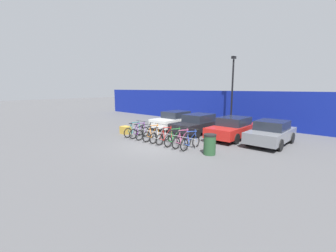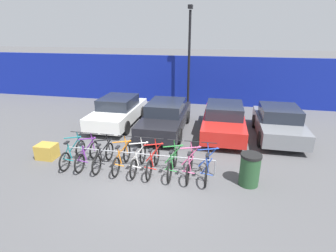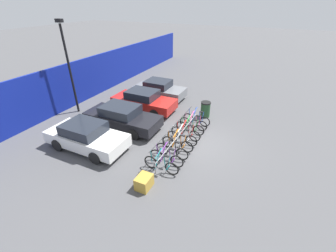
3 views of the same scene
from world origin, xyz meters
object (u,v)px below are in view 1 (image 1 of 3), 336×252
at_px(car_white, 175,120).
at_px(car_grey, 271,133).
at_px(bicycle_white, 160,136).
at_px(cargo_crate, 126,130).
at_px(lamp_post, 232,88).
at_px(bicycle_black, 146,133).
at_px(car_red, 233,128).
at_px(bicycle_purple, 139,132).
at_px(bike_rack, 161,134).
at_px(trash_bin, 210,144).
at_px(bicycle_red, 166,137).
at_px(bicycle_green, 174,139).
at_px(car_black, 198,124).
at_px(bicycle_blue, 190,142).
at_px(bicycle_teal, 134,131).
at_px(bicycle_pink, 182,141).
at_px(bicycle_orange, 153,135).

relative_size(car_white, car_grey, 1.07).
distance_m(bicycle_white, cargo_crate, 3.63).
relative_size(car_white, lamp_post, 0.73).
relative_size(bicycle_black, car_red, 0.39).
bearing_deg(bicycle_purple, bike_rack, 1.05).
bearing_deg(trash_bin, bicycle_black, 178.23).
relative_size(bike_rack, bicycle_black, 3.10).
distance_m(bicycle_purple, bicycle_black, 0.61).
bearing_deg(bicycle_red, car_white, 127.05).
xyz_separation_m(bicycle_green, car_black, (-1.06, 3.88, 0.31)).
xyz_separation_m(bicycle_green, car_grey, (3.99, 4.04, 0.31)).
relative_size(bike_rack, car_grey, 1.35).
relative_size(bicycle_blue, lamp_post, 0.29).
xyz_separation_m(bicycle_blue, car_grey, (2.85, 4.04, 0.31)).
relative_size(bike_rack, car_black, 1.17).
height_order(bicycle_purple, bicycle_black, same).
xyz_separation_m(bicycle_white, bicycle_blue, (2.32, 0.00, 0.00)).
bearing_deg(bicycle_teal, bicycle_purple, -2.93).
bearing_deg(car_red, car_grey, 0.86).
bearing_deg(bicycle_blue, trash_bin, -10.23).
relative_size(bicycle_green, cargo_crate, 2.44).
bearing_deg(car_black, bicycle_green, -74.75).
distance_m(bicycle_green, bicycle_blue, 1.14).
bearing_deg(bicycle_red, bike_rack, 168.21).
relative_size(bicycle_teal, bicycle_red, 1.00).
relative_size(bike_rack, bicycle_blue, 3.10).
height_order(bicycle_purple, cargo_crate, bicycle_purple).
bearing_deg(bicycle_black, bicycle_white, 2.84).
height_order(bicycle_purple, bicycle_pink, same).
xyz_separation_m(bicycle_teal, bicycle_blue, (4.76, 0.00, 0.00)).
height_order(bicycle_green, car_black, car_black).
bearing_deg(car_grey, bicycle_red, -139.03).
bearing_deg(bicycle_red, bicycle_blue, 2.70).
bearing_deg(bicycle_teal, bicycle_green, -2.93).
bearing_deg(trash_bin, bicycle_orange, 177.94).
distance_m(bike_rack, bicycle_blue, 2.39).
height_order(bicycle_purple, car_white, car_white).
height_order(bicycle_teal, bicycle_blue, same).
height_order(bicycle_pink, lamp_post, lamp_post).
distance_m(bicycle_teal, bicycle_blue, 4.76).
relative_size(bicycle_red, bicycle_green, 1.00).
distance_m(bicycle_pink, lamp_post, 8.55).
bearing_deg(lamp_post, bicycle_black, -103.51).
bearing_deg(bicycle_blue, bicycle_red, 176.42).
height_order(lamp_post, trash_bin, lamp_post).
bearing_deg(bicycle_red, car_red, 62.95).
distance_m(bicycle_black, car_black, 4.14).
xyz_separation_m(bike_rack, bicycle_purple, (-1.83, -0.15, -0.12)).
height_order(bicycle_red, car_white, car_white).
relative_size(bicycle_white, trash_bin, 1.66).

